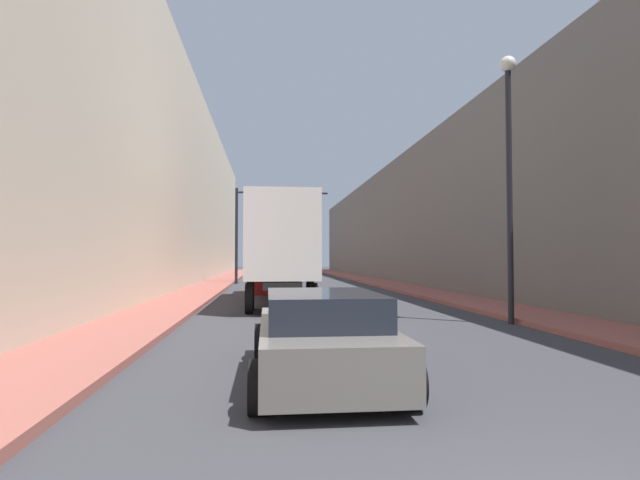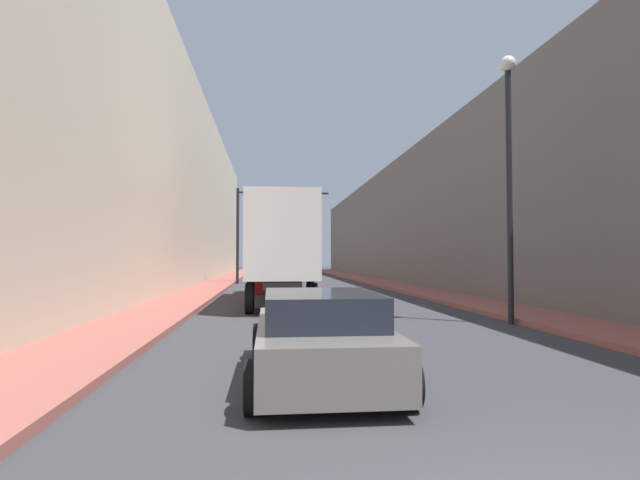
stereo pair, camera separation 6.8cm
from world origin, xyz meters
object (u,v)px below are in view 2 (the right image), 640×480
sedan_car (319,337)px  street_lamp (509,153)px  semi_truck (279,248)px  traffic_signal_gantry (259,218)px

sedan_car → street_lamp: size_ratio=0.60×
semi_truck → traffic_signal_gantry: 14.95m
traffic_signal_gantry → street_lamp: street_lamp is taller
semi_truck → sedan_car: size_ratio=2.65×
traffic_signal_gantry → semi_truck: bearing=-85.6°
semi_truck → street_lamp: 10.34m
sedan_car → street_lamp: street_lamp is taller
traffic_signal_gantry → street_lamp: (7.33, -22.59, 0.04)m
semi_truck → sedan_car: 13.63m
street_lamp → sedan_car: bearing=-136.1°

